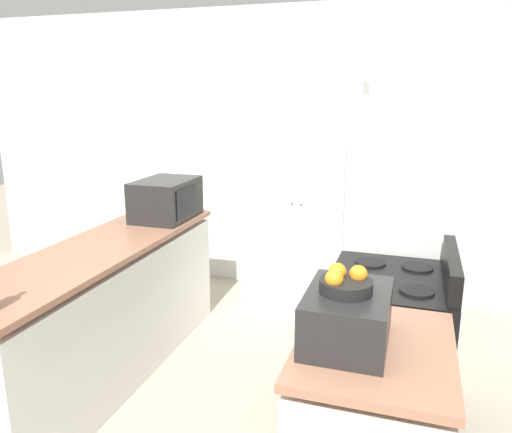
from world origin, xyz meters
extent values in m
cube|color=silver|center=(0.00, 3.17, 1.30)|extent=(7.00, 0.06, 2.60)
cube|color=silver|center=(-0.89, 1.22, 0.42)|extent=(0.58, 2.20, 0.83)
cube|color=#9E6B51|center=(-0.89, 1.22, 0.89)|extent=(0.60, 2.24, 0.04)
cube|color=#9E6B51|center=(0.89, 0.49, 0.89)|extent=(0.60, 0.77, 0.04)
cube|color=white|center=(0.07, 2.86, 0.96)|extent=(0.99, 0.52, 1.93)
sphere|color=#B2B2B7|center=(0.03, 2.59, 0.96)|extent=(0.03, 0.03, 0.03)
sphere|color=#B2B2B7|center=(0.11, 2.59, 0.96)|extent=(0.03, 0.03, 0.03)
cube|color=black|center=(0.91, 1.26, 0.45)|extent=(0.64, 0.73, 0.91)
cube|color=black|center=(0.58, 1.26, 0.34)|extent=(0.02, 0.64, 0.50)
cube|color=black|center=(1.20, 1.26, 0.99)|extent=(0.06, 0.69, 0.16)
cylinder|color=black|center=(0.78, 1.08, 0.91)|extent=(0.17, 0.17, 0.01)
cylinder|color=black|center=(0.78, 1.43, 0.91)|extent=(0.17, 0.17, 0.01)
cylinder|color=black|center=(1.04, 1.08, 0.91)|extent=(0.17, 0.17, 0.01)
cylinder|color=black|center=(1.04, 1.43, 0.91)|extent=(0.17, 0.17, 0.01)
cube|color=white|center=(0.96, 2.01, 0.92)|extent=(0.74, 0.71, 1.83)
cylinder|color=gray|center=(0.57, 1.82, 1.01)|extent=(0.02, 0.02, 1.01)
cube|color=black|center=(-0.81, 2.00, 1.06)|extent=(0.38, 0.54, 0.30)
cube|color=black|center=(-0.62, 1.96, 1.06)|extent=(0.01, 0.33, 0.22)
cube|color=black|center=(0.78, 0.47, 1.01)|extent=(0.32, 0.44, 0.21)
cube|color=black|center=(0.62, 0.47, 1.01)|extent=(0.01, 0.30, 0.13)
cylinder|color=black|center=(0.77, 0.46, 1.14)|extent=(0.20, 0.20, 0.05)
sphere|color=orange|center=(0.81, 0.51, 1.18)|extent=(0.07, 0.07, 0.07)
sphere|color=orange|center=(0.73, 0.51, 1.18)|extent=(0.07, 0.07, 0.07)
sphere|color=orange|center=(0.73, 0.42, 1.18)|extent=(0.07, 0.07, 0.07)
camera|label=1|loc=(0.99, -1.33, 1.87)|focal=35.00mm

